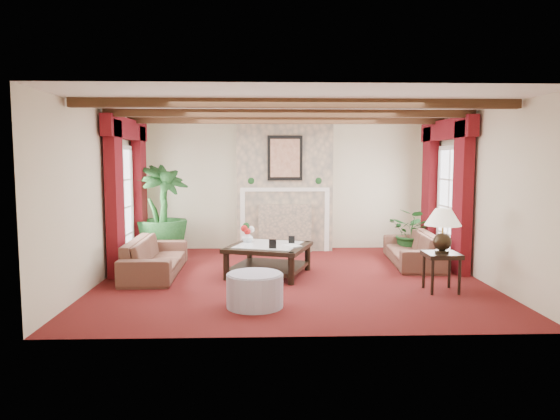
{
  "coord_description": "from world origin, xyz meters",
  "views": [
    {
      "loc": [
        -0.44,
        -7.97,
        1.9
      ],
      "look_at": [
        -0.17,
        0.4,
        1.07
      ],
      "focal_mm": 32.0,
      "sensor_mm": 36.0,
      "label": 1
    }
  ],
  "objects_px": {
    "coffee_table": "(269,260)",
    "sofa_left": "(155,251)",
    "sofa_right": "(413,243)",
    "potted_palm": "(162,231)",
    "side_table": "(441,272)",
    "ottoman": "(255,290)"
  },
  "relations": [
    {
      "from": "sofa_right",
      "to": "ottoman",
      "type": "bearing_deg",
      "value": -42.77
    },
    {
      "from": "sofa_right",
      "to": "ottoman",
      "type": "height_order",
      "value": "sofa_right"
    },
    {
      "from": "sofa_right",
      "to": "ottoman",
      "type": "xyz_separation_m",
      "value": [
        -2.86,
        -2.62,
        -0.17
      ]
    },
    {
      "from": "potted_palm",
      "to": "coffee_table",
      "type": "relative_size",
      "value": 1.65
    },
    {
      "from": "potted_palm",
      "to": "side_table",
      "type": "bearing_deg",
      "value": -31.03
    },
    {
      "from": "ottoman",
      "to": "sofa_right",
      "type": "bearing_deg",
      "value": 42.5
    },
    {
      "from": "side_table",
      "to": "ottoman",
      "type": "distance_m",
      "value": 2.78
    },
    {
      "from": "sofa_left",
      "to": "ottoman",
      "type": "relative_size",
      "value": 2.79
    },
    {
      "from": "coffee_table",
      "to": "sofa_left",
      "type": "bearing_deg",
      "value": -164.91
    },
    {
      "from": "sofa_right",
      "to": "coffee_table",
      "type": "xyz_separation_m",
      "value": [
        -2.66,
        -0.81,
        -0.13
      ]
    },
    {
      "from": "sofa_right",
      "to": "sofa_left",
      "type": "bearing_deg",
      "value": -76.66
    },
    {
      "from": "side_table",
      "to": "ottoman",
      "type": "xyz_separation_m",
      "value": [
        -2.7,
        -0.68,
        -0.07
      ]
    },
    {
      "from": "coffee_table",
      "to": "ottoman",
      "type": "height_order",
      "value": "coffee_table"
    },
    {
      "from": "sofa_left",
      "to": "coffee_table",
      "type": "bearing_deg",
      "value": -94.77
    },
    {
      "from": "sofa_right",
      "to": "potted_palm",
      "type": "distance_m",
      "value": 4.81
    },
    {
      "from": "potted_palm",
      "to": "ottoman",
      "type": "relative_size",
      "value": 2.74
    },
    {
      "from": "sofa_left",
      "to": "ottoman",
      "type": "bearing_deg",
      "value": -139.93
    },
    {
      "from": "potted_palm",
      "to": "side_table",
      "type": "relative_size",
      "value": 3.57
    },
    {
      "from": "sofa_right",
      "to": "potted_palm",
      "type": "bearing_deg",
      "value": -95.08
    },
    {
      "from": "sofa_left",
      "to": "potted_palm",
      "type": "distance_m",
      "value": 1.52
    },
    {
      "from": "coffee_table",
      "to": "side_table",
      "type": "xyz_separation_m",
      "value": [
        2.5,
        -1.13,
        0.03
      ]
    },
    {
      "from": "sofa_left",
      "to": "potted_palm",
      "type": "bearing_deg",
      "value": 5.58
    }
  ]
}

